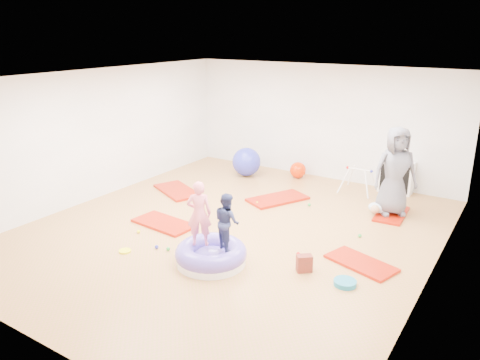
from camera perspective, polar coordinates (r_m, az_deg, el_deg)
The scene contains 19 objects.
room at distance 8.35m, azimuth -1.11°, elevation 2.73°, with size 7.01×8.01×2.81m.
gym_mat_front_left at distance 9.15m, azimuth -9.25°, elevation -5.23°, with size 1.23×0.61×0.05m, color #B81800.
gym_mat_mid_left at distance 10.90m, azimuth -7.65°, elevation -1.30°, with size 1.29×0.65×0.05m, color #B81800.
gym_mat_center_back at distance 10.32m, azimuth 4.62°, elevation -2.31°, with size 1.30×0.65×0.05m, color #B81800.
gym_mat_right at distance 7.83m, azimuth 14.53°, elevation -9.78°, with size 1.10×0.55×0.05m, color #B81800.
gym_mat_rear_right at distance 9.96m, azimuth 17.97°, elevation -3.96°, with size 1.07×0.53×0.04m, color #B81800.
inflatable_cushion at distance 7.59m, azimuth -3.54°, elevation -9.11°, with size 1.15×1.15×0.36m.
child_pink at distance 7.39m, azimuth -5.02°, elevation -3.74°, with size 0.39×0.26×1.07m, color pink.
child_navy at distance 7.27m, azimuth -1.61°, elevation -4.70°, with size 0.45×0.35×0.92m, color navy.
adult_caregiver at distance 9.67m, azimuth 18.40°, elevation 1.04°, with size 0.87×0.56×1.77m, color #5A5B67.
infant at distance 9.81m, azimuth 16.37°, elevation -3.30°, with size 0.37×0.38×0.22m.
ball_pit_balls at distance 8.72m, azimuth 0.43°, elevation -6.14°, with size 3.56×3.34×0.07m.
exercise_ball_blue at distance 11.91m, azimuth 0.80°, elevation 2.23°, with size 0.72×0.72×0.72m, color #2A31B9.
exercise_ball_orange at distance 11.86m, azimuth 7.07°, elevation 1.21°, with size 0.40×0.40×0.40m, color red.
infant_play_gym at distance 10.97m, azimuth 14.27°, elevation 0.39°, with size 0.75×0.71×0.57m.
cube_shelf at distance 11.24m, azimuth 18.51°, elevation 0.34°, with size 0.74×0.36×0.74m.
balance_disc at distance 7.20m, azimuth 12.68°, elevation -12.12°, with size 0.34×0.34×0.07m, color teal.
backpack at distance 7.41m, azimuth 7.84°, elevation -10.04°, with size 0.24×0.14×0.27m, color #B32C17.
yellow_toy at distance 8.22m, azimuth -13.85°, elevation -8.40°, with size 0.21×0.21×0.03m, color #FAFF0F.
Camera 1 is at (4.49, -6.69, 3.59)m, focal length 35.00 mm.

